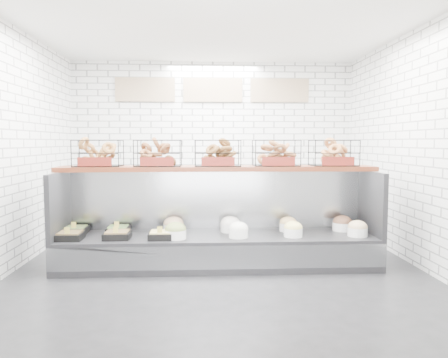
{
  "coord_description": "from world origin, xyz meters",
  "views": [
    {
      "loc": [
        -0.21,
        -5.16,
        1.57
      ],
      "look_at": [
        0.08,
        0.45,
        1.1
      ],
      "focal_mm": 35.0,
      "sensor_mm": 36.0,
      "label": 1
    }
  ],
  "objects": [
    {
      "name": "ground",
      "position": [
        0.0,
        0.0,
        0.0
      ],
      "size": [
        5.5,
        5.5,
        0.0
      ],
      "primitive_type": "plane",
      "color": "black",
      "rests_on": "ground"
    },
    {
      "name": "display_case",
      "position": [
        0.0,
        0.34,
        0.33
      ],
      "size": [
        4.0,
        0.9,
        1.2
      ],
      "color": "black",
      "rests_on": "ground"
    },
    {
      "name": "room_shell",
      "position": [
        0.0,
        0.6,
        2.06
      ],
      "size": [
        5.02,
        5.51,
        3.01
      ],
      "color": "white",
      "rests_on": "ground"
    },
    {
      "name": "bagel_shelf",
      "position": [
        -0.0,
        0.52,
        1.39
      ],
      "size": [
        4.1,
        0.5,
        0.4
      ],
      "color": "#4F1F11",
      "rests_on": "display_case"
    },
    {
      "name": "prep_counter",
      "position": [
        -0.01,
        2.43,
        0.47
      ],
      "size": [
        4.0,
        0.6,
        1.2
      ],
      "color": "#93969B",
      "rests_on": "ground"
    }
  ]
}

